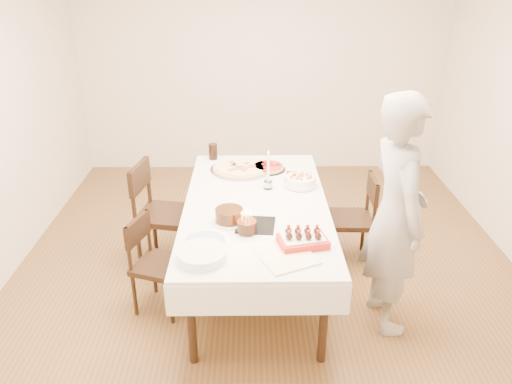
{
  "coord_description": "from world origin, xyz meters",
  "views": [
    {
      "loc": [
        -0.14,
        -3.68,
        2.53
      ],
      "look_at": [
        -0.1,
        -0.11,
        0.85
      ],
      "focal_mm": 35.0,
      "sensor_mm": 36.0,
      "label": 1
    }
  ],
  "objects_px": {
    "chair_right_savory": "(350,219)",
    "birthday_cake": "(247,222)",
    "pizza_white": "(241,168)",
    "pizza_pepperoni": "(268,167)",
    "chair_left_dessert": "(160,265)",
    "person": "(396,216)",
    "taper_candle": "(268,170)",
    "pasta_bowl": "(301,181)",
    "cola_glass": "(213,152)",
    "layer_cake": "(229,216)",
    "strawberry_box": "(303,240)",
    "dining_table": "(256,244)",
    "chair_left_savory": "(165,215)"
  },
  "relations": [
    {
      "from": "chair_left_savory",
      "to": "taper_candle",
      "type": "height_order",
      "value": "taper_candle"
    },
    {
      "from": "taper_candle",
      "to": "chair_right_savory",
      "type": "bearing_deg",
      "value": 4.47
    },
    {
      "from": "pizza_pepperoni",
      "to": "cola_glass",
      "type": "distance_m",
      "value": 0.6
    },
    {
      "from": "layer_cake",
      "to": "chair_left_dessert",
      "type": "bearing_deg",
      "value": -176.92
    },
    {
      "from": "chair_left_dessert",
      "to": "pasta_bowl",
      "type": "xyz_separation_m",
      "value": [
        1.13,
        0.66,
        0.41
      ]
    },
    {
      "from": "person",
      "to": "pizza_white",
      "type": "relative_size",
      "value": 3.13
    },
    {
      "from": "pasta_bowl",
      "to": "layer_cake",
      "type": "xyz_separation_m",
      "value": [
        -0.59,
        -0.63,
        0.0
      ]
    },
    {
      "from": "chair_left_savory",
      "to": "pizza_white",
      "type": "height_order",
      "value": "chair_left_savory"
    },
    {
      "from": "chair_left_dessert",
      "to": "layer_cake",
      "type": "xyz_separation_m",
      "value": [
        0.54,
        0.03,
        0.41
      ]
    },
    {
      "from": "chair_right_savory",
      "to": "pizza_pepperoni",
      "type": "relative_size",
      "value": 2.61
    },
    {
      "from": "layer_cake",
      "to": "pasta_bowl",
      "type": "bearing_deg",
      "value": 47.05
    },
    {
      "from": "dining_table",
      "to": "taper_candle",
      "type": "distance_m",
      "value": 0.63
    },
    {
      "from": "dining_table",
      "to": "chair_right_savory",
      "type": "xyz_separation_m",
      "value": [
        0.84,
        0.34,
        0.04
      ]
    },
    {
      "from": "chair_right_savory",
      "to": "layer_cake",
      "type": "distance_m",
      "value": 1.29
    },
    {
      "from": "taper_candle",
      "to": "layer_cake",
      "type": "distance_m",
      "value": 0.68
    },
    {
      "from": "layer_cake",
      "to": "strawberry_box",
      "type": "xyz_separation_m",
      "value": [
        0.51,
        -0.34,
        -0.01
      ]
    },
    {
      "from": "birthday_cake",
      "to": "pizza_pepperoni",
      "type": "bearing_deg",
      "value": 80.74
    },
    {
      "from": "pizza_white",
      "to": "layer_cake",
      "type": "bearing_deg",
      "value": -94.07
    },
    {
      "from": "taper_candle",
      "to": "strawberry_box",
      "type": "bearing_deg",
      "value": -77.43
    },
    {
      "from": "dining_table",
      "to": "cola_glass",
      "type": "relative_size",
      "value": 13.85
    },
    {
      "from": "cola_glass",
      "to": "strawberry_box",
      "type": "bearing_deg",
      "value": -66.1
    },
    {
      "from": "chair_left_dessert",
      "to": "person",
      "type": "distance_m",
      "value": 1.79
    },
    {
      "from": "person",
      "to": "taper_candle",
      "type": "height_order",
      "value": "person"
    },
    {
      "from": "chair_left_dessert",
      "to": "pasta_bowl",
      "type": "distance_m",
      "value": 1.37
    },
    {
      "from": "person",
      "to": "pizza_pepperoni",
      "type": "height_order",
      "value": "person"
    },
    {
      "from": "strawberry_box",
      "to": "chair_left_dessert",
      "type": "bearing_deg",
      "value": 163.77
    },
    {
      "from": "chair_left_savory",
      "to": "layer_cake",
      "type": "relative_size",
      "value": 3.6
    },
    {
      "from": "chair_right_savory",
      "to": "person",
      "type": "height_order",
      "value": "person"
    },
    {
      "from": "pizza_white",
      "to": "layer_cake",
      "type": "xyz_separation_m",
      "value": [
        -0.07,
        -1.0,
        0.03
      ]
    },
    {
      "from": "dining_table",
      "to": "cola_glass",
      "type": "bearing_deg",
      "value": 112.56
    },
    {
      "from": "person",
      "to": "cola_glass",
      "type": "distance_m",
      "value": 2.02
    },
    {
      "from": "taper_candle",
      "to": "cola_glass",
      "type": "distance_m",
      "value": 0.87
    },
    {
      "from": "pizza_white",
      "to": "taper_candle",
      "type": "height_order",
      "value": "taper_candle"
    },
    {
      "from": "pasta_bowl",
      "to": "birthday_cake",
      "type": "bearing_deg",
      "value": -120.01
    },
    {
      "from": "pizza_white",
      "to": "pasta_bowl",
      "type": "xyz_separation_m",
      "value": [
        0.52,
        -0.37,
        0.03
      ]
    },
    {
      "from": "chair_left_dessert",
      "to": "person",
      "type": "relative_size",
      "value": 0.44
    },
    {
      "from": "chair_right_savory",
      "to": "birthday_cake",
      "type": "distance_m",
      "value": 1.29
    },
    {
      "from": "pasta_bowl",
      "to": "pizza_white",
      "type": "bearing_deg",
      "value": 144.67
    },
    {
      "from": "person",
      "to": "taper_candle",
      "type": "bearing_deg",
      "value": 41.42
    },
    {
      "from": "pizza_white",
      "to": "chair_left_dessert",
      "type": "bearing_deg",
      "value": -120.75
    },
    {
      "from": "person",
      "to": "strawberry_box",
      "type": "bearing_deg",
      "value": 96.12
    },
    {
      "from": "person",
      "to": "taper_candle",
      "type": "distance_m",
      "value": 1.16
    },
    {
      "from": "dining_table",
      "to": "layer_cake",
      "type": "xyz_separation_m",
      "value": [
        -0.2,
        -0.31,
        0.43
      ]
    },
    {
      "from": "pizza_pepperoni",
      "to": "cola_glass",
      "type": "bearing_deg",
      "value": 152.35
    },
    {
      "from": "chair_left_savory",
      "to": "strawberry_box",
      "type": "relative_size",
      "value": 2.94
    },
    {
      "from": "pizza_pepperoni",
      "to": "pasta_bowl",
      "type": "bearing_deg",
      "value": -55.03
    },
    {
      "from": "chair_left_dessert",
      "to": "pizza_white",
      "type": "height_order",
      "value": "pizza_white"
    },
    {
      "from": "dining_table",
      "to": "chair_left_dessert",
      "type": "bearing_deg",
      "value": -155.57
    },
    {
      "from": "pizza_white",
      "to": "pizza_pepperoni",
      "type": "bearing_deg",
      "value": 2.91
    },
    {
      "from": "chair_left_savory",
      "to": "birthday_cake",
      "type": "height_order",
      "value": "chair_left_savory"
    }
  ]
}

